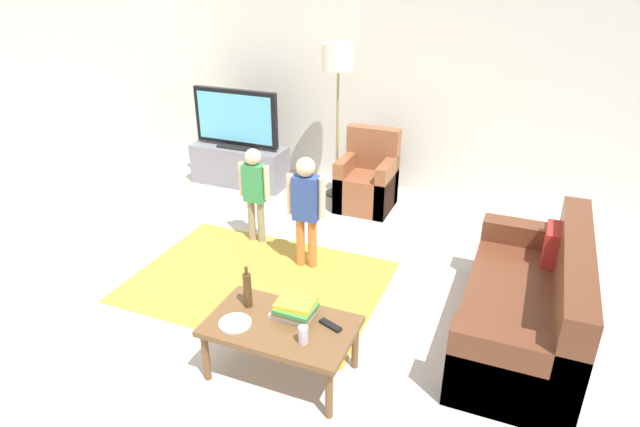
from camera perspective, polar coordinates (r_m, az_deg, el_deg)
ground at (r=4.51m, az=-2.95°, el=-10.56°), size 7.80×7.80×0.00m
wall_back at (r=6.60m, az=8.18°, el=13.95°), size 6.00×0.12×2.70m
area_rug at (r=4.94m, az=-6.55°, el=-7.06°), size 2.20×1.60×0.01m
tv_stand at (r=6.95m, az=-8.42°, el=5.03°), size 1.20×0.44×0.50m
tv at (r=6.75m, az=-8.84°, el=9.78°), size 1.10×0.28×0.71m
couch at (r=4.36m, az=21.43°, el=-9.33°), size 0.80×1.80×0.86m
armchair at (r=6.25m, az=5.05°, el=3.32°), size 0.60×0.60×0.90m
floor_lamp at (r=6.21m, az=1.93°, el=15.28°), size 0.36×0.36×1.78m
child_near_tv at (r=5.36m, az=-6.90°, el=2.79°), size 0.33×0.16×0.99m
child_center at (r=4.85m, az=-1.48°, el=1.12°), size 0.36×0.17×1.08m
coffee_table at (r=3.75m, az=-4.14°, el=-12.07°), size 1.00×0.60×0.42m
book_stack at (r=3.75m, az=-2.68°, el=-9.92°), size 0.30×0.23×0.13m
bottle at (r=3.84m, az=-7.63°, el=-7.93°), size 0.06×0.06×0.32m
tv_remote at (r=3.68m, az=1.10°, el=-11.65°), size 0.18×0.11×0.02m
soda_can at (r=3.52m, az=-1.78°, el=-12.63°), size 0.07×0.07×0.12m
plate at (r=3.75m, az=-8.91°, el=-11.31°), size 0.22×0.22×0.02m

